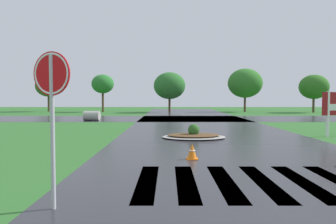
{
  "coord_description": "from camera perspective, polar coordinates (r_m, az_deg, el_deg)",
  "views": [
    {
      "loc": [
        -2.21,
        -3.5,
        1.97
      ],
      "look_at": [
        -2.23,
        12.83,
        1.21
      ],
      "focal_mm": 34.7,
      "sensor_mm": 36.0,
      "label": 1
    }
  ],
  "objects": [
    {
      "name": "stop_sign",
      "position": [
        5.95,
        -19.66,
        3.29
      ],
      "size": [
        0.72,
        0.3,
        2.75
      ],
      "rotation": [
        0.0,
        0.0,
        -0.36
      ],
      "color": "#B2B5BA",
      "rests_on": "ground"
    },
    {
      "name": "drainage_pipe_stack",
      "position": [
        27.61,
        -13.16,
        -0.66
      ],
      "size": [
        1.32,
        0.88,
        0.81
      ],
      "color": "#9E9B93",
      "rests_on": "ground"
    },
    {
      "name": "asphalt_cross_road",
      "position": [
        29.64,
        4.36,
        -1.15
      ],
      "size": [
        90.0,
        8.46,
        0.01
      ],
      "primitive_type": "cube",
      "color": "#2B2B30",
      "rests_on": "ground"
    },
    {
      "name": "crosswalk_stripes",
      "position": [
        7.99,
        16.5,
        -11.68
      ],
      "size": [
        5.85,
        3.32,
        0.01
      ],
      "color": "white",
      "rests_on": "ground"
    },
    {
      "name": "traffic_cone",
      "position": [
        10.34,
        4.32,
        -6.98
      ],
      "size": [
        0.36,
        0.36,
        0.51
      ],
      "color": "orange",
      "rests_on": "ground"
    },
    {
      "name": "median_island",
      "position": [
        15.61,
        4.6,
        -4.11
      ],
      "size": [
        3.03,
        2.22,
        0.68
      ],
      "color": "#9E9B93",
      "rests_on": "ground"
    },
    {
      "name": "asphalt_roadway",
      "position": [
        13.82,
        9.33,
        -5.54
      ],
      "size": [
        9.4,
        80.0,
        0.01
      ],
      "primitive_type": "cube",
      "color": "#2B2B30",
      "rests_on": "ground"
    },
    {
      "name": "background_treeline",
      "position": [
        42.29,
        -3.81,
        4.74
      ],
      "size": [
        47.77,
        6.2,
        5.7
      ],
      "color": "#4C3823",
      "rests_on": "ground"
    }
  ]
}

